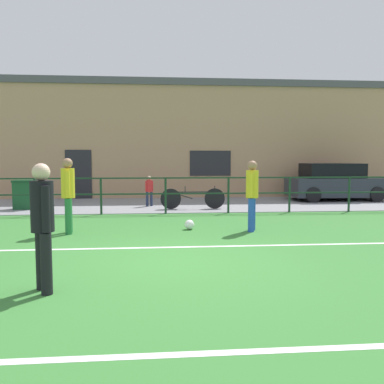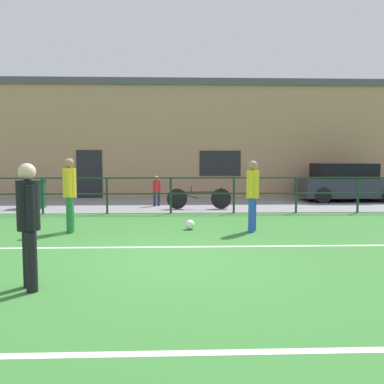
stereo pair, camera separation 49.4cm
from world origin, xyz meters
TOP-DOWN VIEW (x-y plane):
  - ground at (0.00, 0.00)m, footprint 60.00×44.00m
  - field_line_touchline at (0.00, 1.13)m, footprint 36.00×0.11m
  - field_line_hash at (0.00, -3.26)m, footprint 36.00×0.11m
  - pavement_strip at (0.00, 8.50)m, footprint 48.00×5.00m
  - perimeter_fence at (0.00, 6.00)m, footprint 36.07×0.07m
  - clubhouse_facade at (-0.00, 12.20)m, footprint 28.00×2.56m
  - player_goalkeeper at (-1.76, -1.38)m, footprint 0.30×0.42m
  - player_striker at (-2.32, 2.84)m, footprint 0.31×0.48m
  - player_winger at (1.99, 2.78)m, footprint 0.30×0.44m
  - soccer_ball_match at (0.51, 3.10)m, footprint 0.24×0.24m
  - spectator_child at (-0.55, 7.94)m, footprint 0.28×0.19m
  - parked_car_red at (7.06, 9.43)m, footprint 3.83×1.89m
  - bicycle_parked_0 at (0.95, 6.99)m, footprint 2.20×0.04m
  - trash_bin_0 at (-4.76, 7.47)m, footprint 0.68×0.57m

SIDE VIEW (x-z plane):
  - ground at x=0.00m, z-range -0.04..0.00m
  - field_line_touchline at x=0.00m, z-range 0.00..0.00m
  - field_line_hash at x=0.00m, z-range 0.00..0.00m
  - pavement_strip at x=0.00m, z-range 0.00..0.02m
  - soccer_ball_match at x=0.51m, z-range 0.00..0.24m
  - bicycle_parked_0 at x=0.95m, z-range -0.01..0.78m
  - trash_bin_0 at x=-4.76m, z-range 0.02..1.02m
  - spectator_child at x=-0.55m, z-range 0.09..1.19m
  - parked_car_red at x=7.06m, z-range -0.02..1.50m
  - perimeter_fence at x=0.00m, z-range 0.17..1.32m
  - player_goalkeeper at x=-1.76m, z-range 0.11..1.80m
  - player_winger at x=1.99m, z-range 0.11..1.80m
  - player_striker at x=-2.32m, z-range 0.12..1.87m
  - clubhouse_facade at x=0.00m, z-range 0.01..5.19m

